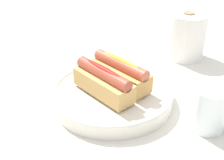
# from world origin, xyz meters

# --- Properties ---
(ground_plane) EXTENTS (2.40, 2.40, 0.00)m
(ground_plane) POSITION_xyz_m (0.00, 0.00, 0.00)
(ground_plane) COLOR silver
(serving_bowl) EXTENTS (0.27, 0.27, 0.04)m
(serving_bowl) POSITION_xyz_m (-0.02, -0.00, 0.02)
(serving_bowl) COLOR silver
(serving_bowl) RESTS_ON ground_plane
(hotdog_front) EXTENTS (0.16, 0.11, 0.06)m
(hotdog_front) POSITION_xyz_m (-0.03, -0.03, 0.06)
(hotdog_front) COLOR tan
(hotdog_front) RESTS_ON serving_bowl
(hotdog_back) EXTENTS (0.16, 0.11, 0.06)m
(hotdog_back) POSITION_xyz_m (-0.01, 0.03, 0.06)
(hotdog_back) COLOR tan
(hotdog_back) RESTS_ON serving_bowl
(water_glass) EXTENTS (0.07, 0.07, 0.09)m
(water_glass) POSITION_xyz_m (0.19, -0.01, 0.04)
(water_glass) COLOR white
(water_glass) RESTS_ON ground_plane
(paper_towel_roll) EXTENTS (0.11, 0.11, 0.13)m
(paper_towel_roll) POSITION_xyz_m (0.08, 0.30, 0.07)
(paper_towel_roll) COLOR white
(paper_towel_roll) RESTS_ON ground_plane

